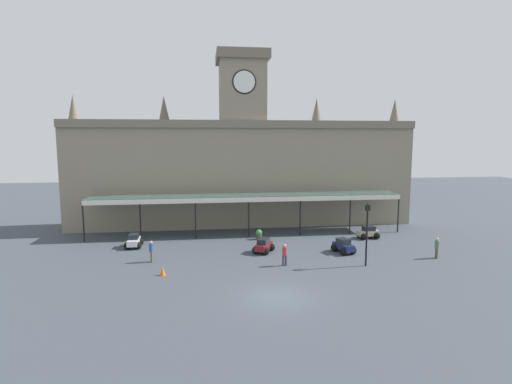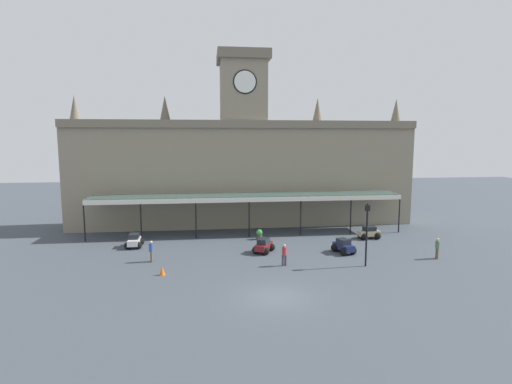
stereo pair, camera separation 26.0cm
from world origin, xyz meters
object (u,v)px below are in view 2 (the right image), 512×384
object	(u,v)px
pedestrian_crossing_forecourt	(437,247)
planter_forecourt_centre	(259,234)
car_white_sedan	(134,241)
victorian_lamppost	(367,227)
pedestrian_beside_cars	(284,254)
car_beige_sedan	(369,233)
car_maroon_sedan	(264,246)
traffic_cone	(162,271)
pedestrian_near_entrance	(151,250)
car_navy_sedan	(344,247)

from	to	relation	value
pedestrian_crossing_forecourt	planter_forecourt_centre	world-z (taller)	pedestrian_crossing_forecourt
car_white_sedan	victorian_lamppost	bearing A→B (deg)	-22.71
pedestrian_beside_cars	planter_forecourt_centre	xyz separation A→B (m)	(-0.83, 8.22, -0.42)
car_beige_sedan	pedestrian_beside_cars	world-z (taller)	pedestrian_beside_cars
car_maroon_sedan	planter_forecourt_centre	bearing A→B (deg)	87.47
pedestrian_crossing_forecourt	traffic_cone	size ratio (longest dim) A/B	2.62
pedestrian_near_entrance	victorian_lamppost	bearing A→B (deg)	-10.66
car_beige_sedan	traffic_cone	world-z (taller)	car_beige_sedan
car_beige_sedan	pedestrian_beside_cars	distance (m)	12.06
pedestrian_crossing_forecourt	car_white_sedan	bearing A→B (deg)	165.24
car_navy_sedan	pedestrian_near_entrance	xyz separation A→B (m)	(-15.65, -0.60, 0.41)
car_maroon_sedan	pedestrian_crossing_forecourt	size ratio (longest dim) A/B	1.35
car_maroon_sedan	pedestrian_crossing_forecourt	bearing A→B (deg)	-14.43
pedestrian_crossing_forecourt	traffic_cone	xyz separation A→B (m)	(-21.34, -1.37, -0.59)
car_beige_sedan	victorian_lamppost	bearing A→B (deg)	-113.96
pedestrian_beside_cars	car_navy_sedan	bearing A→B (deg)	26.70
pedestrian_near_entrance	planter_forecourt_centre	distance (m)	11.01
victorian_lamppost	traffic_cone	size ratio (longest dim) A/B	7.51
car_navy_sedan	victorian_lamppost	bearing A→B (deg)	-82.80
car_maroon_sedan	pedestrian_near_entrance	distance (m)	9.17
car_navy_sedan	traffic_cone	bearing A→B (deg)	-165.08
pedestrian_near_entrance	victorian_lamppost	xyz separation A→B (m)	(16.11, -3.03, 2.07)
car_navy_sedan	car_white_sedan	distance (m)	18.18
victorian_lamppost	car_white_sedan	bearing A→B (deg)	157.29
car_maroon_sedan	pedestrian_near_entrance	world-z (taller)	pedestrian_near_entrance
car_white_sedan	planter_forecourt_centre	xyz separation A→B (m)	(11.31, 1.42, -0.01)
car_beige_sedan	traffic_cone	distance (m)	20.30
car_maroon_sedan	car_beige_sedan	xyz separation A→B (m)	(10.66, 3.45, 0.00)
car_beige_sedan	victorian_lamppost	size ratio (longest dim) A/B	0.44
car_maroon_sedan	planter_forecourt_centre	world-z (taller)	car_maroon_sedan
car_maroon_sedan	victorian_lamppost	size ratio (longest dim) A/B	0.47
car_maroon_sedan	planter_forecourt_centre	size ratio (longest dim) A/B	2.34
car_navy_sedan	planter_forecourt_centre	bearing A→B (deg)	139.96
pedestrian_near_entrance	traffic_cone	bearing A→B (deg)	-70.38
car_beige_sedan	traffic_cone	bearing A→B (deg)	-155.91
car_maroon_sedan	car_white_sedan	distance (m)	11.51
car_navy_sedan	car_maroon_sedan	bearing A→B (deg)	171.62
car_navy_sedan	victorian_lamppost	distance (m)	4.42
victorian_lamppost	traffic_cone	world-z (taller)	victorian_lamppost
car_white_sedan	pedestrian_near_entrance	bearing A→B (deg)	-65.55
pedestrian_near_entrance	pedestrian_crossing_forecourt	distance (m)	22.58
car_white_sedan	victorian_lamppost	xyz separation A→B (m)	(18.20, -7.62, 2.48)
car_beige_sedan	victorian_lamppost	distance (m)	9.16
car_maroon_sedan	pedestrian_near_entrance	bearing A→B (deg)	-170.10
car_white_sedan	traffic_cone	bearing A→B (deg)	-67.52
pedestrian_near_entrance	pedestrian_crossing_forecourt	size ratio (longest dim) A/B	1.00
victorian_lamppost	pedestrian_beside_cars	bearing A→B (deg)	172.32
car_beige_sedan	car_white_sedan	size ratio (longest dim) A/B	1.03
pedestrian_crossing_forecourt	traffic_cone	distance (m)	21.39
pedestrian_crossing_forecourt	traffic_cone	bearing A→B (deg)	-176.33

